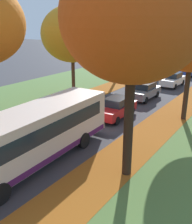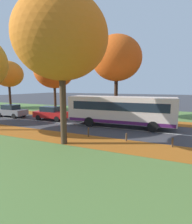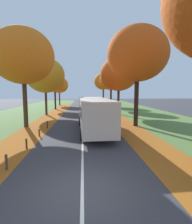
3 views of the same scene
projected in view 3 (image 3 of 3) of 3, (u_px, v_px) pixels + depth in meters
name	position (u px, v px, depth m)	size (l,w,h in m)	color
ground_plane	(82.00, 190.00, 6.49)	(160.00, 160.00, 0.00)	#38383D
grass_verge_left	(20.00, 116.00, 25.61)	(12.00, 90.00, 0.01)	#517538
leaf_litter_left	(43.00, 123.00, 20.01)	(2.80, 60.00, 0.00)	#9E5619
grass_verge_right	(142.00, 115.00, 26.97)	(12.00, 90.00, 0.01)	#517538
leaf_litter_right	(122.00, 122.00, 20.69)	(2.80, 60.00, 0.00)	#9E5619
road_centre_line	(83.00, 116.00, 26.29)	(0.12, 80.00, 0.01)	silver
tree_left_near	(23.00, 56.00, 17.11)	(6.09, 6.09, 9.83)	#422D1E
tree_left_mid	(45.00, 75.00, 26.65)	(5.91, 5.91, 8.74)	#422D1E
tree_left_far	(55.00, 83.00, 34.95)	(4.12, 4.12, 7.19)	black
tree_left_distant	(59.00, 85.00, 45.40)	(4.63, 4.63, 7.38)	#382619
tree_right_near	(138.00, 54.00, 17.64)	(6.17, 6.17, 10.18)	black
tree_right_mid	(119.00, 74.00, 27.06)	(5.81, 5.81, 8.94)	#382619
tree_right_far	(111.00, 80.00, 36.68)	(4.83, 4.83, 8.27)	black
tree_right_distant	(103.00, 81.00, 44.98)	(4.79, 4.79, 8.39)	#422D1E
bollard_second	(6.00, 162.00, 8.09)	(0.12, 0.12, 0.74)	#4C3823
bollard_third	(26.00, 144.00, 11.16)	(0.12, 0.12, 0.64)	#4C3823
bollard_fourth	(39.00, 133.00, 14.23)	(0.12, 0.12, 0.60)	#4C3823
bollard_fifth	(47.00, 125.00, 17.29)	(0.12, 0.12, 0.75)	#4C3823
bus	(94.00, 113.00, 16.12)	(2.92, 10.48, 2.98)	beige
car_red_lead	(91.00, 111.00, 24.71)	(1.88, 4.25, 1.62)	#B21919
car_grey_following	(87.00, 108.00, 30.75)	(1.84, 4.23, 1.62)	slate
car_white_third_in_line	(89.00, 105.00, 37.48)	(1.87, 4.24, 1.62)	silver
car_blue_fourth_in_line	(86.00, 102.00, 44.93)	(1.90, 4.26, 1.62)	#233D9E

